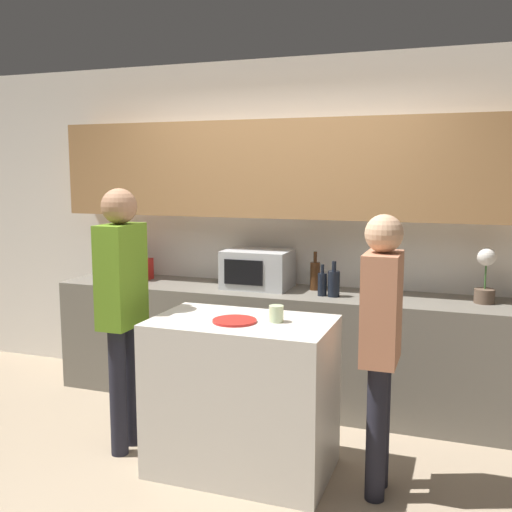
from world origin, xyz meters
TOP-DOWN VIEW (x-y plane):
  - ground_plane at (0.00, 0.00)m, footprint 14.00×14.00m
  - back_wall at (0.00, 1.66)m, footprint 6.40×0.40m
  - back_counter at (0.00, 1.39)m, footprint 3.60×0.62m
  - kitchen_island at (0.14, 0.26)m, footprint 1.07×0.65m
  - microwave at (-0.18, 1.44)m, footprint 0.52×0.39m
  - toaster at (-1.29, 1.44)m, footprint 0.26×0.16m
  - potted_plant at (1.51, 1.44)m, footprint 0.14×0.14m
  - bottle_0 at (0.27, 1.50)m, footprint 0.08×0.08m
  - bottle_1 at (0.38, 1.31)m, footprint 0.07×0.07m
  - bottle_2 at (0.46, 1.30)m, footprint 0.09×0.09m
  - plate_on_island at (0.12, 0.20)m, footprint 0.26×0.26m
  - cup_0 at (0.34, 0.29)m, footprint 0.09×0.09m
  - person_left at (0.95, 0.27)m, footprint 0.21×0.34m
  - person_center at (-0.68, 0.26)m, footprint 0.22×0.34m

SIDE VIEW (x-z plane):
  - ground_plane at x=0.00m, z-range 0.00..0.00m
  - back_counter at x=0.00m, z-range 0.00..0.89m
  - kitchen_island at x=0.14m, z-range 0.00..0.94m
  - person_left at x=0.95m, z-range 0.14..1.73m
  - plate_on_island at x=0.12m, z-range 0.94..0.95m
  - bottle_1 at x=0.38m, z-range 0.87..1.10m
  - toaster at x=-1.29m, z-range 0.89..1.08m
  - cup_0 at x=0.34m, z-range 0.94..1.03m
  - bottle_2 at x=0.46m, z-range 0.86..1.13m
  - bottle_0 at x=0.27m, z-range 0.86..1.16m
  - person_center at x=-0.68m, z-range 0.17..1.87m
  - microwave at x=-0.18m, z-range 0.89..1.19m
  - potted_plant at x=1.51m, z-range 0.89..1.29m
  - back_wall at x=0.00m, z-range 0.19..2.89m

